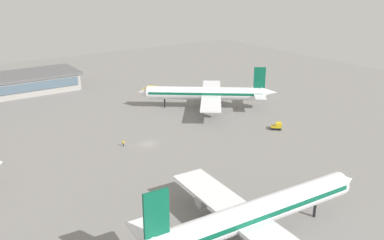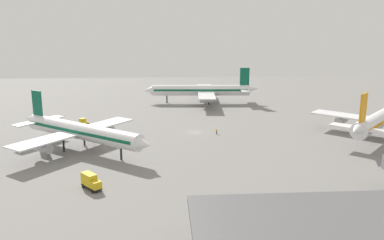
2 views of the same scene
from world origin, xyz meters
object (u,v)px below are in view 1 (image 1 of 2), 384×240
(baggage_tug, at_px, (277,126))
(airplane_distant, at_px, (254,214))
(airplane_taxiing, at_px, (207,93))
(ground_crew_worker, at_px, (123,143))
(catering_truck, at_px, (150,90))

(baggage_tug, bearing_deg, airplane_distant, -96.70)
(airplane_taxiing, height_order, ground_crew_worker, airplane_taxiing)
(airplane_taxiing, distance_m, ground_crew_worker, 43.10)
(airplane_taxiing, distance_m, baggage_tug, 30.73)
(airplane_distant, xyz_separation_m, catering_truck, (-32.59, -96.65, -4.05))
(airplane_taxiing, bearing_deg, airplane_distant, 97.08)
(airplane_taxiing, height_order, catering_truck, airplane_taxiing)
(airplane_taxiing, bearing_deg, ground_crew_worker, 57.79)
(airplane_taxiing, height_order, airplane_distant, airplane_distant)
(airplane_distant, relative_size, catering_truck, 9.42)
(airplane_distant, distance_m, ground_crew_worker, 53.88)
(ground_crew_worker, bearing_deg, airplane_distant, 22.73)
(catering_truck, distance_m, ground_crew_worker, 53.93)
(airplane_taxiing, bearing_deg, catering_truck, -37.31)
(airplane_distant, height_order, baggage_tug, airplane_distant)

